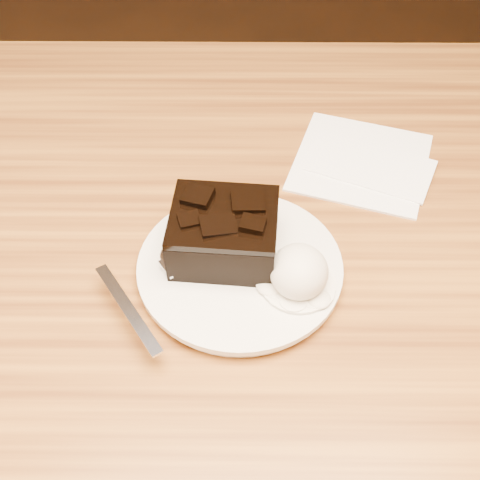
{
  "coord_description": "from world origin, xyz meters",
  "views": [
    {
      "loc": [
        0.11,
        -0.42,
        1.23
      ],
      "look_at": [
        0.11,
        -0.02,
        0.79
      ],
      "focal_mm": 46.73,
      "sensor_mm": 36.0,
      "label": 1
    }
  ],
  "objects_px": {
    "ice_cream_scoop": "(299,272)",
    "plate": "(240,269)",
    "dining_table": "(167,415)",
    "brownie": "(224,235)",
    "napkin": "(361,161)",
    "spoon": "(177,261)"
  },
  "relations": [
    {
      "from": "plate",
      "to": "brownie",
      "type": "distance_m",
      "value": 0.04
    },
    {
      "from": "plate",
      "to": "ice_cream_scoop",
      "type": "distance_m",
      "value": 0.07
    },
    {
      "from": "ice_cream_scoop",
      "to": "plate",
      "type": "bearing_deg",
      "value": 155.84
    },
    {
      "from": "ice_cream_scoop",
      "to": "dining_table",
      "type": "bearing_deg",
      "value": 160.55
    },
    {
      "from": "ice_cream_scoop",
      "to": "spoon",
      "type": "bearing_deg",
      "value": 168.39
    },
    {
      "from": "plate",
      "to": "brownie",
      "type": "xyz_separation_m",
      "value": [
        -0.02,
        0.02,
        0.03
      ]
    },
    {
      "from": "plate",
      "to": "brownie",
      "type": "height_order",
      "value": "brownie"
    },
    {
      "from": "brownie",
      "to": "napkin",
      "type": "bearing_deg",
      "value": 44.22
    },
    {
      "from": "spoon",
      "to": "napkin",
      "type": "xyz_separation_m",
      "value": [
        0.2,
        0.17,
        -0.02
      ]
    },
    {
      "from": "plate",
      "to": "spoon",
      "type": "bearing_deg",
      "value": -179.21
    },
    {
      "from": "dining_table",
      "to": "napkin",
      "type": "distance_m",
      "value": 0.47
    },
    {
      "from": "ice_cream_scoop",
      "to": "spoon",
      "type": "height_order",
      "value": "ice_cream_scoop"
    },
    {
      "from": "dining_table",
      "to": "ice_cream_scoop",
      "type": "bearing_deg",
      "value": -19.45
    },
    {
      "from": "dining_table",
      "to": "napkin",
      "type": "relative_size",
      "value": 8.07
    },
    {
      "from": "spoon",
      "to": "napkin",
      "type": "distance_m",
      "value": 0.26
    },
    {
      "from": "dining_table",
      "to": "plate",
      "type": "height_order",
      "value": "plate"
    },
    {
      "from": "dining_table",
      "to": "spoon",
      "type": "height_order",
      "value": "spoon"
    },
    {
      "from": "dining_table",
      "to": "brownie",
      "type": "xyz_separation_m",
      "value": [
        0.09,
        -0.02,
        0.41
      ]
    },
    {
      "from": "brownie",
      "to": "ice_cream_scoop",
      "type": "distance_m",
      "value": 0.08
    },
    {
      "from": "spoon",
      "to": "brownie",
      "type": "bearing_deg",
      "value": -13.02
    },
    {
      "from": "brownie",
      "to": "napkin",
      "type": "xyz_separation_m",
      "value": [
        0.16,
        0.15,
        -0.04
      ]
    },
    {
      "from": "ice_cream_scoop",
      "to": "napkin",
      "type": "xyz_separation_m",
      "value": [
        0.09,
        0.19,
        -0.03
      ]
    }
  ]
}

